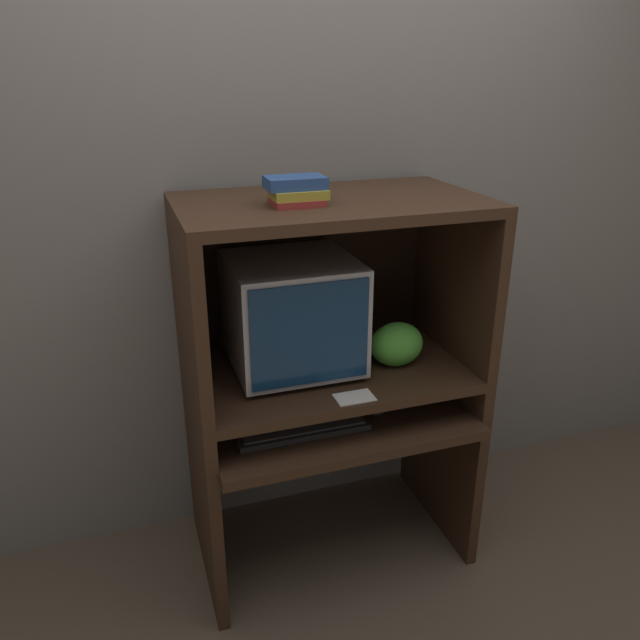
{
  "coord_description": "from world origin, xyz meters",
  "views": [
    {
      "loc": [
        -0.67,
        -1.59,
        1.79
      ],
      "look_at": [
        -0.04,
        0.3,
        0.97
      ],
      "focal_mm": 35.0,
      "sensor_mm": 36.0,
      "label": 1
    }
  ],
  "objects_px": {
    "keyboard": "(302,427)",
    "snack_bag": "(397,344)",
    "crt_monitor": "(292,313)",
    "book_stack": "(297,191)",
    "mouse": "(376,411)"
  },
  "relations": [
    {
      "from": "mouse",
      "to": "book_stack",
      "type": "height_order",
      "value": "book_stack"
    },
    {
      "from": "keyboard",
      "to": "snack_bag",
      "type": "height_order",
      "value": "snack_bag"
    },
    {
      "from": "keyboard",
      "to": "mouse",
      "type": "relative_size",
      "value": 7.06
    },
    {
      "from": "snack_bag",
      "to": "book_stack",
      "type": "relative_size",
      "value": 1.08
    },
    {
      "from": "mouse",
      "to": "snack_bag",
      "type": "distance_m",
      "value": 0.25
    },
    {
      "from": "crt_monitor",
      "to": "snack_bag",
      "type": "height_order",
      "value": "crt_monitor"
    },
    {
      "from": "snack_bag",
      "to": "crt_monitor",
      "type": "bearing_deg",
      "value": 164.36
    },
    {
      "from": "crt_monitor",
      "to": "mouse",
      "type": "height_order",
      "value": "crt_monitor"
    },
    {
      "from": "crt_monitor",
      "to": "keyboard",
      "type": "relative_size",
      "value": 0.94
    },
    {
      "from": "crt_monitor",
      "to": "book_stack",
      "type": "xyz_separation_m",
      "value": [
        -0.01,
        -0.09,
        0.44
      ]
    },
    {
      "from": "crt_monitor",
      "to": "keyboard",
      "type": "distance_m",
      "value": 0.39
    },
    {
      "from": "crt_monitor",
      "to": "snack_bag",
      "type": "xyz_separation_m",
      "value": [
        0.36,
        -0.1,
        -0.13
      ]
    },
    {
      "from": "mouse",
      "to": "keyboard",
      "type": "bearing_deg",
      "value": -177.61
    },
    {
      "from": "keyboard",
      "to": "book_stack",
      "type": "distance_m",
      "value": 0.79
    },
    {
      "from": "mouse",
      "to": "snack_bag",
      "type": "xyz_separation_m",
      "value": [
        0.1,
        0.07,
        0.22
      ]
    }
  ]
}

